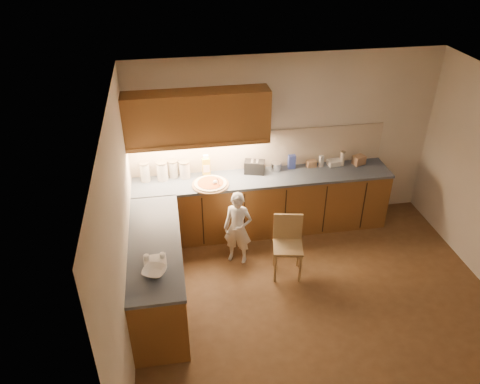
# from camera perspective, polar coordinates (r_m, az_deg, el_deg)

# --- Properties ---
(room) EXTENTS (4.54, 4.50, 2.62)m
(room) POSITION_cam_1_polar(r_m,az_deg,el_deg) (5.08, 11.24, 0.29)
(room) COLOR #53361C
(room) RESTS_ON ground
(l_counter) EXTENTS (3.77, 2.62, 0.92)m
(l_counter) POSITION_cam_1_polar(r_m,az_deg,el_deg) (6.55, -1.13, -3.90)
(l_counter) COLOR brown
(l_counter) RESTS_ON ground
(backsplash) EXTENTS (3.75, 0.02, 0.58)m
(backsplash) POSITION_cam_1_polar(r_m,az_deg,el_deg) (6.87, 2.41, 5.19)
(backsplash) COLOR beige
(backsplash) RESTS_ON l_counter
(upper_cabinets) EXTENTS (1.95, 0.36, 0.73)m
(upper_cabinets) POSITION_cam_1_polar(r_m,az_deg,el_deg) (6.34, -5.24, 9.10)
(upper_cabinets) COLOR brown
(upper_cabinets) RESTS_ON ground
(pizza_on_board) EXTENTS (0.52, 0.52, 0.21)m
(pizza_on_board) POSITION_cam_1_polar(r_m,az_deg,el_deg) (6.53, -3.61, 0.98)
(pizza_on_board) COLOR #A27B51
(pizza_on_board) RESTS_ON l_counter
(child) EXTENTS (0.46, 0.39, 1.07)m
(child) POSITION_cam_1_polar(r_m,az_deg,el_deg) (6.34, -0.26, -4.45)
(child) COLOR white
(child) RESTS_ON ground
(wooden_chair) EXTENTS (0.45, 0.45, 0.85)m
(wooden_chair) POSITION_cam_1_polar(r_m,az_deg,el_deg) (6.21, 5.84, -5.98)
(wooden_chair) COLOR tan
(wooden_chair) RESTS_ON ground
(mixing_bowl) EXTENTS (0.33, 0.33, 0.06)m
(mixing_bowl) POSITION_cam_1_polar(r_m,az_deg,el_deg) (5.10, -10.39, -9.50)
(mixing_bowl) COLOR white
(mixing_bowl) RESTS_ON l_counter
(canister_a) EXTENTS (0.14, 0.14, 0.29)m
(canister_a) POSITION_cam_1_polar(r_m,az_deg,el_deg) (6.70, -11.53, 2.43)
(canister_a) COLOR silver
(canister_a) RESTS_ON l_counter
(canister_b) EXTENTS (0.16, 0.16, 0.29)m
(canister_b) POSITION_cam_1_polar(r_m,az_deg,el_deg) (6.69, -9.46, 2.58)
(canister_b) COLOR silver
(canister_b) RESTS_ON l_counter
(canister_c) EXTENTS (0.14, 0.14, 0.27)m
(canister_c) POSITION_cam_1_polar(r_m,az_deg,el_deg) (6.74, -8.14, 2.82)
(canister_c) COLOR beige
(canister_c) RESTS_ON l_counter
(canister_d) EXTENTS (0.16, 0.16, 0.26)m
(canister_d) POSITION_cam_1_polar(r_m,az_deg,el_deg) (6.71, -6.76, 2.76)
(canister_d) COLOR beige
(canister_d) RESTS_ON l_counter
(oil_jug) EXTENTS (0.11, 0.08, 0.34)m
(oil_jug) POSITION_cam_1_polar(r_m,az_deg,el_deg) (6.70, -4.15, 3.10)
(oil_jug) COLOR gold
(oil_jug) RESTS_ON l_counter
(toaster) EXTENTS (0.33, 0.24, 0.19)m
(toaster) POSITION_cam_1_polar(r_m,az_deg,el_deg) (6.80, 1.79, 3.07)
(toaster) COLOR black
(toaster) RESTS_ON l_counter
(steel_pot) EXTENTS (0.17, 0.17, 0.13)m
(steel_pot) POSITION_cam_1_polar(r_m,az_deg,el_deg) (6.90, 4.42, 3.15)
(steel_pot) COLOR #B7B7BC
(steel_pot) RESTS_ON l_counter
(blue_box) EXTENTS (0.11, 0.08, 0.21)m
(blue_box) POSITION_cam_1_polar(r_m,az_deg,el_deg) (6.96, 6.32, 3.68)
(blue_box) COLOR #334399
(blue_box) RESTS_ON l_counter
(card_box_a) EXTENTS (0.14, 0.10, 0.10)m
(card_box_a) POSITION_cam_1_polar(r_m,az_deg,el_deg) (7.07, 8.70, 3.44)
(card_box_a) COLOR tan
(card_box_a) RESTS_ON l_counter
(white_bottle) EXTENTS (0.07, 0.07, 0.17)m
(white_bottle) POSITION_cam_1_polar(r_m,az_deg,el_deg) (7.09, 9.87, 3.73)
(white_bottle) COLOR silver
(white_bottle) RESTS_ON l_counter
(flat_pack) EXTENTS (0.21, 0.16, 0.08)m
(flat_pack) POSITION_cam_1_polar(r_m,az_deg,el_deg) (7.18, 11.45, 3.54)
(flat_pack) COLOR silver
(flat_pack) RESTS_ON l_counter
(tall_jar) EXTENTS (0.07, 0.07, 0.23)m
(tall_jar) POSITION_cam_1_polar(r_m,az_deg,el_deg) (7.15, 12.37, 4.02)
(tall_jar) COLOR beige
(tall_jar) RESTS_ON l_counter
(card_box_b) EXTENTS (0.20, 0.18, 0.13)m
(card_box_b) POSITION_cam_1_polar(r_m,az_deg,el_deg) (7.28, 14.29, 3.80)
(card_box_b) COLOR tan
(card_box_b) RESTS_ON l_counter
(dough_cloth) EXTENTS (0.26, 0.21, 0.02)m
(dough_cloth) POSITION_cam_1_polar(r_m,az_deg,el_deg) (5.28, -10.32, -8.19)
(dough_cloth) COLOR silver
(dough_cloth) RESTS_ON l_counter
(spice_jar_a) EXTENTS (0.07, 0.07, 0.08)m
(spice_jar_a) POSITION_cam_1_polar(r_m,az_deg,el_deg) (5.28, -11.33, -7.90)
(spice_jar_a) COLOR white
(spice_jar_a) RESTS_ON l_counter
(spice_jar_b) EXTENTS (0.06, 0.06, 0.07)m
(spice_jar_b) POSITION_cam_1_polar(r_m,az_deg,el_deg) (5.28, -9.46, -7.69)
(spice_jar_b) COLOR silver
(spice_jar_b) RESTS_ON l_counter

